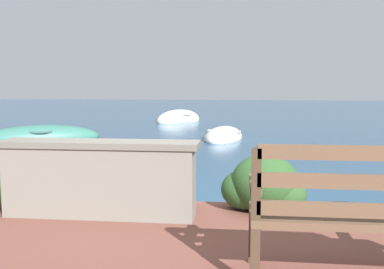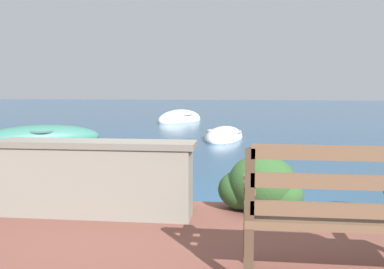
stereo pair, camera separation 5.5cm
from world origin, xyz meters
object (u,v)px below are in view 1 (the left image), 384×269
at_px(rowboat_mid, 223,137).
at_px(rowboat_far, 179,120).
at_px(park_bench, 358,211).
at_px(rowboat_nearest, 40,138).

height_order(rowboat_mid, rowboat_far, rowboat_far).
xyz_separation_m(park_bench, rowboat_far, (-3.26, 14.80, -0.63)).
distance_m(rowboat_mid, rowboat_far, 5.94).
bearing_deg(rowboat_nearest, rowboat_mid, -18.70).
bearing_deg(rowboat_mid, park_bench, -163.08).
bearing_deg(rowboat_mid, rowboat_nearest, 110.08).
relative_size(park_bench, rowboat_mid, 0.57).
bearing_deg(rowboat_far, rowboat_nearest, 10.35).
xyz_separation_m(rowboat_nearest, rowboat_mid, (4.97, 0.92, -0.01)).
height_order(park_bench, rowboat_far, park_bench).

